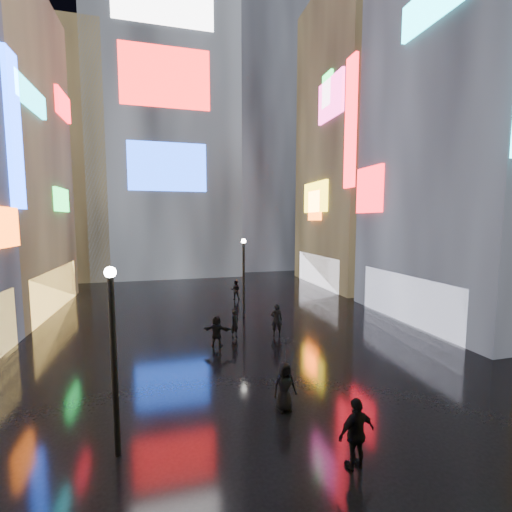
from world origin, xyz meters
name	(u,v)px	position (x,y,z in m)	size (l,w,h in m)	color
ground	(224,322)	(0.00, 20.00, 0.00)	(140.00, 140.00, 0.00)	black
building_right_mid	(484,81)	(15.98, 17.01, 14.99)	(10.28, 13.70, 30.00)	black
building_right_far	(366,144)	(15.98, 30.00, 13.98)	(10.28, 12.00, 28.00)	black
tower_main	(165,100)	(-3.00, 43.97, 21.01)	(16.00, 14.20, 42.00)	black
tower_flank_right	(256,143)	(9.00, 46.00, 17.00)	(12.00, 12.00, 34.00)	black
tower_flank_left	(65,161)	(-14.00, 42.00, 13.00)	(10.00, 10.00, 26.00)	black
lamp_near	(114,351)	(-4.80, 8.55, 2.94)	(0.30, 0.30, 5.20)	black
lamp_far	(244,273)	(1.53, 20.96, 2.94)	(0.30, 0.30, 5.20)	black
pedestrian_3	(356,433)	(1.22, 6.49, 0.93)	(1.09, 0.46, 1.87)	black
pedestrian_4	(285,386)	(0.34, 9.54, 0.82)	(0.80, 0.52, 1.64)	black
pedestrian_5	(217,331)	(-1.01, 15.96, 0.79)	(1.47, 0.47, 1.58)	black
pedestrian_6	(235,324)	(0.15, 17.09, 0.76)	(0.55, 0.36, 1.52)	black
pedestrian_7	(236,290)	(1.99, 26.00, 0.77)	(0.75, 0.59, 1.55)	black
umbrella_2	(285,351)	(0.34, 9.54, 2.07)	(0.94, 0.96, 0.86)	black
pedestrian_8	(277,320)	(2.46, 16.81, 0.89)	(0.65, 0.43, 1.78)	black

